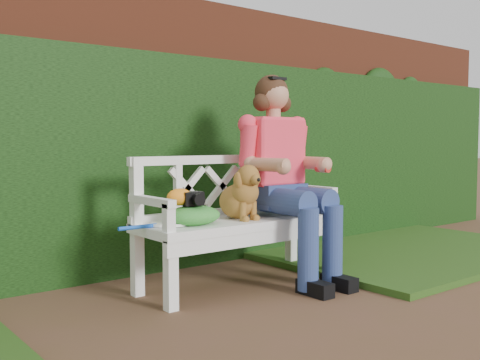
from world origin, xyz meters
TOP-DOWN VIEW (x-y plane):
  - ground at (0.00, 0.00)m, footprint 60.00×60.00m
  - brick_wall at (0.00, 1.90)m, footprint 10.00×0.30m
  - ivy_hedge at (0.00, 1.68)m, footprint 10.00×0.18m
  - grass_right at (2.40, 0.90)m, footprint 2.60×2.00m
  - garden_bench at (0.51, 0.90)m, footprint 1.65×0.80m
  - seated_woman at (0.85, 0.88)m, footprint 0.81×0.98m
  - dog at (0.48, 0.87)m, footprint 0.28×0.37m
  - tennis_racket at (-0.07, 0.91)m, footprint 0.58×0.37m
  - green_bag at (0.08, 0.85)m, footprint 0.46×0.41m
  - camera_item at (0.07, 0.84)m, footprint 0.14×0.12m
  - baseball_glove at (-0.00, 0.88)m, footprint 0.18×0.13m

SIDE VIEW (x-z plane):
  - ground at x=0.00m, z-range 0.00..0.00m
  - grass_right at x=2.40m, z-range 0.00..0.05m
  - garden_bench at x=0.51m, z-range 0.00..0.48m
  - tennis_racket at x=-0.07m, z-range 0.48..0.51m
  - green_bag at x=0.08m, z-range 0.48..0.61m
  - camera_item at x=0.07m, z-range 0.61..0.70m
  - baseball_glove at x=0.00m, z-range 0.61..0.72m
  - dog at x=0.48m, z-range 0.48..0.87m
  - seated_woman at x=0.85m, z-range 0.00..1.54m
  - ivy_hedge at x=0.00m, z-range 0.00..1.70m
  - brick_wall at x=0.00m, z-range 0.00..2.20m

